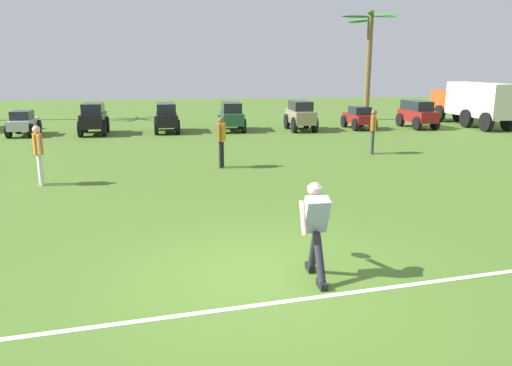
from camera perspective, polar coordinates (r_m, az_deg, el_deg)
name	(u,v)px	position (r m, az deg, el deg)	size (l,w,h in m)	color
ground_plane	(258,274)	(7.65, 0.26, -10.40)	(80.00, 80.00, 0.00)	#496C26
field_line_paint	(268,304)	(6.78, 1.37, -13.63)	(20.12, 0.10, 0.01)	white
frisbee_thrower	(316,226)	(7.34, 6.83, -4.85)	(0.46, 1.10, 1.42)	#23232D
frisbee_in_flight	(315,219)	(8.11, 6.71, -4.10)	(0.33, 0.32, 0.11)	white
teammate_near_sideline	(221,137)	(15.21, -4.00, 5.25)	(0.29, 0.49, 1.56)	black
teammate_midfield	(373,127)	(18.08, 13.26, 6.22)	(0.31, 0.48, 1.56)	#33333D
teammate_deep	(38,150)	(14.12, -23.63, 3.52)	(0.32, 0.48, 1.56)	silver
parked_car_slot_a	(23,123)	(24.60, -25.07, 6.26)	(1.22, 2.26, 1.10)	#B7BABF
parked_car_slot_b	(94,118)	(23.82, -18.08, 7.09)	(1.31, 2.41, 1.40)	black
parked_car_slot_c	(166,117)	(23.82, -10.21, 7.48)	(1.29, 2.46, 1.34)	black
parked_car_slot_d	(231,115)	(24.00, -2.82, 7.72)	(1.17, 2.41, 1.34)	#235133
parked_car_slot_e	(301,115)	(24.15, 5.11, 7.77)	(1.23, 2.38, 1.40)	#998466
parked_car_slot_f	(359,117)	(25.18, 11.67, 7.37)	(1.20, 2.25, 1.10)	maroon
parked_car_slot_g	(417,113)	(26.29, 17.95, 7.59)	(1.33, 2.47, 1.34)	maroon
box_truck	(472,102)	(28.10, 23.43, 8.52)	(1.58, 5.94, 2.20)	#CC4C19
palm_tree_left_of_centre	(369,55)	(29.40, 12.77, 14.06)	(3.16, 3.22, 5.96)	brown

